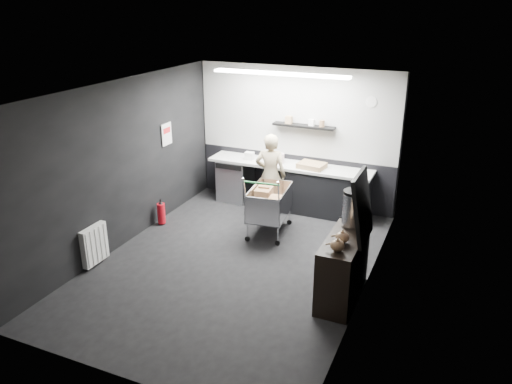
% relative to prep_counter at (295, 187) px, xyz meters
% --- Properties ---
extents(floor, '(5.50, 5.50, 0.00)m').
position_rel_prep_counter_xyz_m(floor, '(-0.14, -2.42, -0.46)').
color(floor, black).
rests_on(floor, ground).
extents(ceiling, '(5.50, 5.50, 0.00)m').
position_rel_prep_counter_xyz_m(ceiling, '(-0.14, -2.42, 2.24)').
color(ceiling, white).
rests_on(ceiling, wall_back).
extents(wall_back, '(5.50, 0.00, 5.50)m').
position_rel_prep_counter_xyz_m(wall_back, '(-0.14, 0.33, 0.89)').
color(wall_back, black).
rests_on(wall_back, floor).
extents(wall_front, '(5.50, 0.00, 5.50)m').
position_rel_prep_counter_xyz_m(wall_front, '(-0.14, -5.17, 0.89)').
color(wall_front, black).
rests_on(wall_front, floor).
extents(wall_left, '(0.00, 5.50, 5.50)m').
position_rel_prep_counter_xyz_m(wall_left, '(-2.14, -2.42, 0.89)').
color(wall_left, black).
rests_on(wall_left, floor).
extents(wall_right, '(0.00, 5.50, 5.50)m').
position_rel_prep_counter_xyz_m(wall_right, '(1.86, -2.42, 0.89)').
color(wall_right, black).
rests_on(wall_right, floor).
extents(kitchen_wall_panel, '(3.95, 0.02, 1.70)m').
position_rel_prep_counter_xyz_m(kitchen_wall_panel, '(-0.14, 0.31, 1.39)').
color(kitchen_wall_panel, '#B0B0AB').
rests_on(kitchen_wall_panel, wall_back).
extents(dado_panel, '(3.95, 0.02, 1.00)m').
position_rel_prep_counter_xyz_m(dado_panel, '(-0.14, 0.31, 0.04)').
color(dado_panel, black).
rests_on(dado_panel, wall_back).
extents(floating_shelf, '(1.20, 0.22, 0.04)m').
position_rel_prep_counter_xyz_m(floating_shelf, '(0.06, 0.20, 1.16)').
color(floating_shelf, black).
rests_on(floating_shelf, wall_back).
extents(wall_clock, '(0.20, 0.03, 0.20)m').
position_rel_prep_counter_xyz_m(wall_clock, '(1.26, 0.30, 1.69)').
color(wall_clock, silver).
rests_on(wall_clock, wall_back).
extents(poster, '(0.02, 0.30, 0.40)m').
position_rel_prep_counter_xyz_m(poster, '(-2.12, -1.12, 1.09)').
color(poster, white).
rests_on(poster, wall_left).
extents(poster_red_band, '(0.02, 0.22, 0.10)m').
position_rel_prep_counter_xyz_m(poster_red_band, '(-2.11, -1.12, 1.16)').
color(poster_red_band, red).
rests_on(poster_red_band, poster).
extents(radiator, '(0.10, 0.50, 0.60)m').
position_rel_prep_counter_xyz_m(radiator, '(-2.08, -3.32, -0.11)').
color(radiator, silver).
rests_on(radiator, wall_left).
extents(ceiling_strip, '(2.40, 0.20, 0.04)m').
position_rel_prep_counter_xyz_m(ceiling_strip, '(-0.14, -0.57, 2.21)').
color(ceiling_strip, white).
rests_on(ceiling_strip, ceiling).
extents(prep_counter, '(3.20, 0.61, 0.90)m').
position_rel_prep_counter_xyz_m(prep_counter, '(0.00, 0.00, 0.00)').
color(prep_counter, black).
rests_on(prep_counter, floor).
extents(person, '(0.64, 0.48, 1.58)m').
position_rel_prep_counter_xyz_m(person, '(-0.34, -0.45, 0.33)').
color(person, beige).
rests_on(person, floor).
extents(shopping_cart, '(0.72, 1.08, 1.12)m').
position_rel_prep_counter_xyz_m(shopping_cart, '(-0.06, -1.19, 0.08)').
color(shopping_cart, silver).
rests_on(shopping_cart, floor).
extents(sideboard, '(0.52, 1.21, 1.81)m').
position_rel_prep_counter_xyz_m(sideboard, '(1.63, -2.65, 0.12)').
color(sideboard, black).
rests_on(sideboard, floor).
extents(fire_extinguisher, '(0.14, 0.14, 0.47)m').
position_rel_prep_counter_xyz_m(fire_extinguisher, '(-1.99, -1.65, -0.23)').
color(fire_extinguisher, red).
rests_on(fire_extinguisher, floor).
extents(cardboard_box, '(0.53, 0.43, 0.10)m').
position_rel_prep_counter_xyz_m(cardboard_box, '(0.33, -0.05, 0.49)').
color(cardboard_box, '#987851').
rests_on(cardboard_box, prep_counter).
extents(pink_tub, '(0.19, 0.19, 0.19)m').
position_rel_prep_counter_xyz_m(pink_tub, '(-0.34, 0.00, 0.54)').
color(pink_tub, beige).
rests_on(pink_tub, prep_counter).
extents(white_container, '(0.18, 0.15, 0.15)m').
position_rel_prep_counter_xyz_m(white_container, '(-0.95, -0.05, 0.52)').
color(white_container, silver).
rests_on(white_container, prep_counter).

